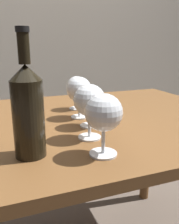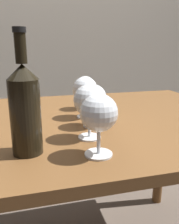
# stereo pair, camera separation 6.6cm
# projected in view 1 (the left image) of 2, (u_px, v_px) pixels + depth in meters

# --- Properties ---
(dining_table) EXTENTS (1.22, 0.84, 0.70)m
(dining_table) POSITION_uv_depth(u_px,v_px,m) (81.00, 141.00, 0.89)
(dining_table) COLOR brown
(dining_table) RESTS_ON ground_plane
(wine_glass_cabernet) EXTENTS (0.09, 0.09, 0.15)m
(wine_glass_cabernet) POSITION_uv_depth(u_px,v_px,m) (104.00, 114.00, 0.55)
(wine_glass_cabernet) COLOR white
(wine_glass_cabernet) RESTS_ON dining_table
(wine_glass_rose) EXTENTS (0.09, 0.09, 0.15)m
(wine_glass_rose) POSITION_uv_depth(u_px,v_px,m) (90.00, 101.00, 0.66)
(wine_glass_rose) COLOR white
(wine_glass_rose) RESTS_ON dining_table
(wine_glass_port) EXTENTS (0.09, 0.09, 0.14)m
(wine_glass_port) POSITION_uv_depth(u_px,v_px,m) (88.00, 99.00, 0.76)
(wine_glass_port) COLOR white
(wine_glass_port) RESTS_ON dining_table
(wine_glass_amber) EXTENTS (0.09, 0.09, 0.15)m
(wine_glass_amber) POSITION_uv_depth(u_px,v_px,m) (78.00, 90.00, 0.85)
(wine_glass_amber) COLOR white
(wine_glass_amber) RESTS_ON dining_table
(wine_glass_pinot) EXTENTS (0.08, 0.08, 0.14)m
(wine_glass_pinot) POSITION_uv_depth(u_px,v_px,m) (77.00, 87.00, 0.97)
(wine_glass_pinot) COLOR white
(wine_glass_pinot) RESTS_ON dining_table
(wine_bottle) EXTENTS (0.07, 0.07, 0.29)m
(wine_bottle) POSITION_uv_depth(u_px,v_px,m) (28.00, 109.00, 0.55)
(wine_bottle) COLOR black
(wine_bottle) RESTS_ON dining_table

